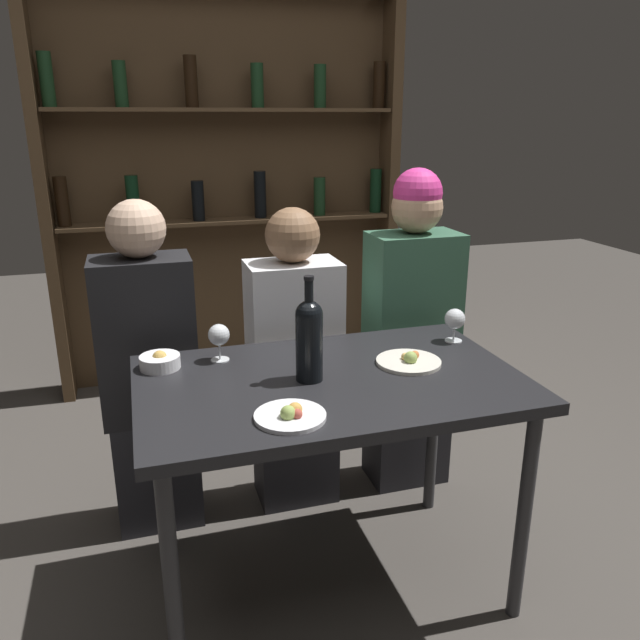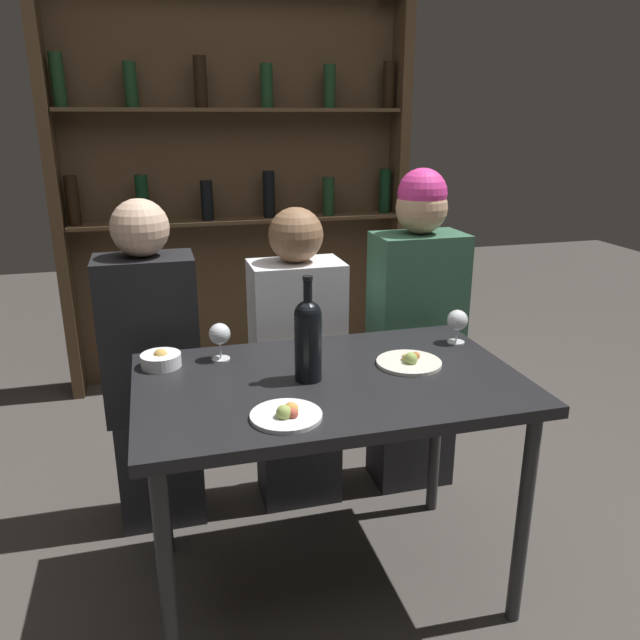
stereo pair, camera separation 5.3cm
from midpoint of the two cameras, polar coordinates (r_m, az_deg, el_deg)
The scene contains 12 objects.
ground_plane at distance 2.31m, azimuth 0.14°, elevation -22.83°, with size 10.00×10.00×0.00m, color #47423D.
dining_table at distance 1.93m, azimuth 0.15°, elevation -7.40°, with size 1.16×0.72×0.76m.
wine_rack_wall at distance 3.61m, azimuth -8.95°, elevation 13.58°, with size 1.97×0.21×2.39m.
wine_bottle at distance 1.83m, azimuth -1.82°, elevation -1.52°, with size 0.08×0.08×0.32m.
wine_glass_0 at distance 2.21m, azimuth 11.56°, elevation 0.02°, with size 0.07×0.07×0.12m.
wine_glass_1 at distance 2.03m, azimuth -9.97°, elevation -1.44°, with size 0.07×0.07×0.12m.
food_plate_0 at distance 2.01m, azimuth 7.39°, elevation -3.74°, with size 0.21×0.21×0.05m.
food_plate_1 at distance 1.65m, azimuth -3.64°, elevation -8.67°, with size 0.19×0.19×0.04m.
snack_bowl at distance 2.03m, azimuth -15.14°, elevation -3.68°, with size 0.13×0.13×0.06m.
seated_person_left at distance 2.39m, azimuth -15.90°, elevation -5.17°, with size 0.34×0.22×1.25m.
seated_person_center at distance 2.45m, azimuth -2.98°, elevation -4.41°, with size 0.35×0.22×1.20m.
seated_person_right at distance 2.58m, azimuth 7.72°, elevation -1.47°, with size 0.35×0.22×1.33m.
Camera 1 is at (-0.53, -1.66, 1.51)m, focal length 35.00 mm.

